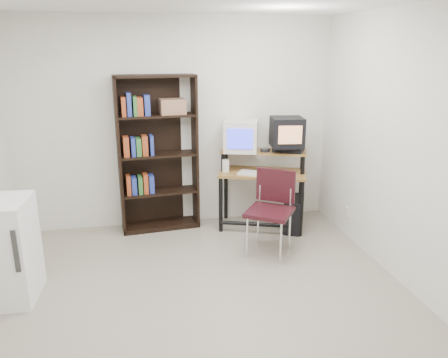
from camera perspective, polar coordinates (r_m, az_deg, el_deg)
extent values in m
cube|color=#9D9582|center=(4.12, -3.35, -15.92)|extent=(4.00, 4.00, 0.01)
cube|color=silver|center=(5.53, -6.46, 7.12)|extent=(4.00, 0.01, 2.60)
cube|color=silver|center=(1.76, 5.23, -14.67)|extent=(4.00, 0.01, 2.60)
cube|color=silver|center=(4.32, 23.68, 3.07)|extent=(0.01, 4.00, 2.60)
cube|color=olive|center=(5.46, 5.03, 0.79)|extent=(1.18, 0.86, 0.03)
cube|color=olive|center=(5.50, 5.16, 3.59)|extent=(1.11, 0.66, 0.02)
cylinder|color=black|center=(5.41, -0.43, -3.32)|extent=(0.05, 0.05, 0.72)
cylinder|color=black|center=(5.36, 10.04, -3.80)|extent=(0.05, 0.05, 0.72)
cylinder|color=black|center=(5.79, 0.25, -0.57)|extent=(0.05, 0.05, 0.98)
cylinder|color=black|center=(5.74, 10.01, -0.99)|extent=(0.05, 0.05, 0.98)
cylinder|color=black|center=(5.45, 4.72, -5.94)|extent=(0.94, 0.38, 0.05)
cube|color=beige|center=(5.49, 2.23, 5.69)|extent=(0.51, 0.51, 0.39)
cube|color=#2932DA|center=(5.28, 2.08, 5.25)|extent=(0.30, 0.10, 0.25)
cube|color=black|center=(5.50, 8.41, 3.91)|extent=(0.44, 0.40, 0.08)
cube|color=black|center=(5.43, 8.21, 6.10)|extent=(0.42, 0.41, 0.36)
cube|color=tan|center=(5.25, 8.64, 5.71)|extent=(0.28, 0.05, 0.22)
cylinder|color=#26262B|center=(5.45, 5.37, 3.72)|extent=(0.17, 0.17, 0.05)
cube|color=beige|center=(5.33, 4.42, 0.61)|extent=(0.51, 0.43, 0.03)
cube|color=black|center=(5.38, 8.23, 0.47)|extent=(0.25, 0.22, 0.01)
cube|color=white|center=(5.38, 8.22, 0.68)|extent=(0.11, 0.07, 0.03)
cube|color=beige|center=(5.43, 0.21, 1.69)|extent=(0.09, 0.08, 0.17)
cube|color=black|center=(5.59, 9.09, -4.50)|extent=(0.38, 0.49, 0.42)
cube|color=black|center=(4.80, 5.96, -4.31)|extent=(0.65, 0.65, 0.04)
cube|color=black|center=(4.91, 6.76, -0.84)|extent=(0.39, 0.28, 0.38)
cylinder|color=silver|center=(4.79, 3.04, -7.66)|extent=(0.02, 0.02, 0.48)
cylinder|color=silver|center=(4.69, 7.41, -8.34)|extent=(0.02, 0.02, 0.48)
cylinder|color=silver|center=(5.12, 4.46, -6.04)|extent=(0.02, 0.02, 0.48)
cylinder|color=silver|center=(5.02, 8.57, -6.63)|extent=(0.02, 0.02, 0.48)
cube|color=black|center=(5.38, -13.53, 2.77)|extent=(0.06, 0.32, 1.92)
cube|color=black|center=(5.50, -3.83, 3.51)|extent=(0.06, 0.32, 1.92)
cube|color=black|center=(5.57, -8.85, 3.50)|extent=(0.96, 0.11, 1.92)
cube|color=black|center=(5.28, -9.08, 13.16)|extent=(0.99, 0.41, 0.03)
cube|color=black|center=(5.71, -8.22, -5.94)|extent=(0.99, 0.41, 0.06)
cube|color=black|center=(5.55, -8.41, -1.66)|extent=(0.92, 0.38, 0.03)
cube|color=black|center=(5.42, -8.63, 3.16)|extent=(0.92, 0.38, 0.02)
cube|color=black|center=(5.33, -8.85, 8.18)|extent=(0.92, 0.38, 0.02)
cube|color=brown|center=(5.35, -6.75, 9.39)|extent=(0.32, 0.26, 0.18)
cube|color=white|center=(4.44, -27.15, -8.35)|extent=(0.59, 0.59, 0.95)
cube|color=#333333|center=(4.07, -25.57, -8.53)|extent=(0.04, 0.02, 0.38)
cube|color=beige|center=(5.54, 15.73, -4.16)|extent=(0.02, 0.08, 0.12)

